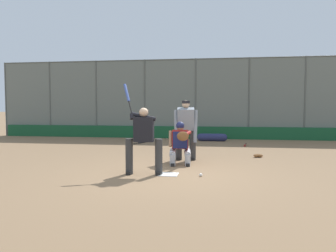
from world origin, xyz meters
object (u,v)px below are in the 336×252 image
(equipment_bag_dugout_side, at_px, (212,137))
(spare_bat_near_backstop, at_px, (245,145))
(batter_at_plate, at_px, (143,138))
(baseball_loose, at_px, (201,175))
(umpire_home, at_px, (186,128))
(spare_bat_by_padding, at_px, (141,142))
(catcher_behind_plate, at_px, (180,143))
(fielding_glove_on_dirt, at_px, (258,156))

(equipment_bag_dugout_side, bearing_deg, spare_bat_near_backstop, 129.16)
(batter_at_plate, bearing_deg, baseball_loose, 174.32)
(batter_at_plate, distance_m, equipment_bag_dugout_side, 7.67)
(umpire_home, bearing_deg, spare_bat_by_padding, -66.18)
(catcher_behind_plate, bearing_deg, umpire_home, -101.99)
(umpire_home, relative_size, spare_bat_near_backstop, 2.11)
(umpire_home, height_order, equipment_bag_dugout_side, umpire_home)
(spare_bat_by_padding, distance_m, equipment_bag_dugout_side, 3.24)
(umpire_home, distance_m, spare_bat_by_padding, 4.73)
(baseball_loose, bearing_deg, fielding_glove_on_dirt, -117.48)
(umpire_home, distance_m, spare_bat_near_backstop, 4.34)
(fielding_glove_on_dirt, bearing_deg, spare_bat_near_backstop, -86.87)
(umpire_home, distance_m, fielding_glove_on_dirt, 2.46)
(batter_at_plate, distance_m, spare_bat_by_padding, 6.40)
(catcher_behind_plate, relative_size, spare_bat_by_padding, 1.35)
(spare_bat_near_backstop, height_order, spare_bat_by_padding, same)
(equipment_bag_dugout_side, bearing_deg, umpire_home, 83.15)
(catcher_behind_plate, xyz_separation_m, equipment_bag_dugout_side, (-0.71, -6.19, -0.43))
(umpire_home, bearing_deg, fielding_glove_on_dirt, -163.74)
(catcher_behind_plate, relative_size, baseball_loose, 15.52)
(equipment_bag_dugout_side, bearing_deg, baseball_loose, 89.29)
(spare_bat_by_padding, bearing_deg, fielding_glove_on_dirt, -106.03)
(batter_at_plate, bearing_deg, fielding_glove_on_dirt, -137.77)
(spare_bat_by_padding, relative_size, fielding_glove_on_dirt, 3.00)
(batter_at_plate, xyz_separation_m, baseball_loose, (-1.31, 0.04, -0.79))
(catcher_behind_plate, xyz_separation_m, baseball_loose, (-0.62, 1.37, -0.56))
(spare_bat_near_backstop, relative_size, fielding_glove_on_dirt, 2.88)
(spare_bat_near_backstop, bearing_deg, fielding_glove_on_dirt, 11.78)
(batter_at_plate, bearing_deg, catcher_behind_plate, -121.17)
(umpire_home, relative_size, equipment_bag_dugout_side, 1.27)
(spare_bat_by_padding, bearing_deg, baseball_loose, -135.71)
(catcher_behind_plate, bearing_deg, spare_bat_near_backstop, -121.24)
(spare_bat_by_padding, bearing_deg, catcher_behind_plate, -135.64)
(catcher_behind_plate, distance_m, umpire_home, 0.87)
(catcher_behind_plate, bearing_deg, baseball_loose, 107.26)
(spare_bat_by_padding, xyz_separation_m, baseball_loose, (-2.85, 6.20, 0.00))
(catcher_behind_plate, bearing_deg, equipment_bag_dugout_side, -103.74)
(catcher_behind_plate, bearing_deg, batter_at_plate, 55.43)
(catcher_behind_plate, height_order, equipment_bag_dugout_side, catcher_behind_plate)
(batter_at_plate, relative_size, baseball_loose, 28.28)
(batter_at_plate, height_order, spare_bat_near_backstop, batter_at_plate)
(umpire_home, height_order, fielding_glove_on_dirt, umpire_home)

